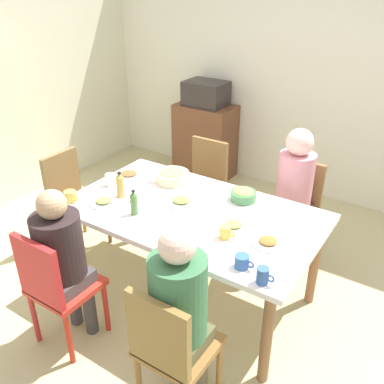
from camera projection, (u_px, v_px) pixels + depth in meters
ground_plane at (192, 293)px, 3.40m from camera, size 6.08×6.08×0.00m
wall_back at (309, 78)px, 4.48m from camera, size 5.31×0.12×2.60m
dining_table at (192, 220)px, 3.08m from camera, size 1.84×1.06×0.77m
chair_0 at (72, 195)px, 3.79m from camera, size 0.40×0.40×0.90m
chair_1 at (171, 346)px, 2.26m from camera, size 0.40×0.40×0.90m
person_1 at (179, 306)px, 2.23m from camera, size 0.31×0.31×1.22m
chair_2 at (204, 181)px, 4.06m from camera, size 0.40×0.40×0.90m
chair_3 at (55, 285)px, 2.71m from camera, size 0.40×0.40×0.90m
person_3 at (62, 254)px, 2.69m from camera, size 0.31×0.31×1.16m
chair_4 at (295, 206)px, 3.61m from camera, size 0.40×0.40×0.90m
person_4 at (294, 187)px, 3.44m from camera, size 0.30×0.30×1.23m
plate_0 at (234, 226)px, 2.83m from camera, size 0.21×0.21×0.04m
plate_1 at (104, 202)px, 3.12m from camera, size 0.21×0.21×0.04m
plate_2 at (181, 202)px, 3.13m from camera, size 0.23×0.23×0.04m
plate_3 at (182, 236)px, 2.72m from camera, size 0.22×0.22×0.04m
plate_4 at (268, 242)px, 2.66m from camera, size 0.21×0.21×0.04m
plate_5 at (129, 175)px, 3.54m from camera, size 0.24×0.24×0.04m
bowl_0 at (172, 176)px, 3.44m from camera, size 0.28×0.28×0.10m
bowl_1 at (243, 195)px, 3.16m from camera, size 0.20×0.20×0.09m
cup_0 at (263, 276)px, 2.31m from camera, size 0.11×0.07×0.10m
cup_1 at (111, 180)px, 3.37m from camera, size 0.12×0.08×0.10m
cup_2 at (138, 196)px, 3.15m from camera, size 0.11×0.07×0.08m
cup_3 at (156, 177)px, 3.43m from camera, size 0.12×0.08×0.10m
cup_4 at (225, 232)px, 2.71m from camera, size 0.11×0.08×0.09m
cup_5 at (70, 196)px, 3.14m from camera, size 0.12×0.09×0.08m
cup_6 at (242, 262)px, 2.44m from camera, size 0.12×0.09×0.08m
bottle_0 at (134, 203)px, 2.95m from camera, size 0.05×0.05×0.19m
bottle_1 at (120, 185)px, 3.18m from camera, size 0.06×0.06×0.21m
side_cabinet at (205, 141)px, 5.19m from camera, size 0.70×0.44×0.90m
microwave at (206, 93)px, 4.91m from camera, size 0.48×0.36×0.28m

